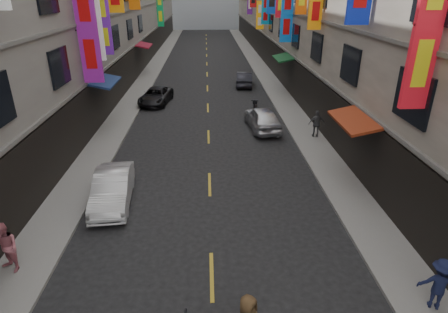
{
  "coord_description": "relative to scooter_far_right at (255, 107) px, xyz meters",
  "views": [
    {
      "loc": [
        -0.04,
        2.9,
        8.18
      ],
      "look_at": [
        0.35,
        11.36,
        4.37
      ],
      "focal_mm": 30.0,
      "sensor_mm": 36.0,
      "label": 1
    }
  ],
  "objects": [
    {
      "name": "pedestrian_lfar",
      "position": [
        -9.62,
        -16.23,
        0.52
      ],
      "size": [
        1.0,
        0.92,
        1.69
      ],
      "primitive_type": "imported",
      "rotation": [
        0.0,
        0.0,
        -0.57
      ],
      "color": "#C26772",
      "rests_on": "sidewalk_left"
    },
    {
      "name": "car_left_mid",
      "position": [
        -7.37,
        -12.08,
        0.23
      ],
      "size": [
        1.77,
        4.17,
        1.34
      ],
      "primitive_type": "imported",
      "rotation": [
        0.0,
        0.0,
        0.09
      ],
      "color": "silver",
      "rests_on": "ground"
    },
    {
      "name": "sidewalk_left",
      "position": [
        -9.37,
        13.35,
        -0.38
      ],
      "size": [
        2.0,
        90.0,
        0.12
      ],
      "primitive_type": "cube",
      "color": "slate",
      "rests_on": "ground"
    },
    {
      "name": "sidewalk_right",
      "position": [
        2.63,
        13.35,
        -0.38
      ],
      "size": [
        2.0,
        90.0,
        0.12
      ],
      "primitive_type": "cube",
      "color": "slate",
      "rests_on": "ground"
    },
    {
      "name": "car_right_far",
      "position": [
        0.03,
        8.12,
        0.21
      ],
      "size": [
        1.79,
        4.06,
        1.3
      ],
      "primitive_type": "imported",
      "rotation": [
        0.0,
        0.0,
        3.03
      ],
      "color": "#25252D",
      "rests_on": "ground"
    },
    {
      "name": "pedestrian_rnear",
      "position": [
        2.76,
        -18.25,
        0.46
      ],
      "size": [
        1.13,
        0.91,
        1.56
      ],
      "primitive_type": "imported",
      "rotation": [
        0.0,
        0.0,
        2.68
      ],
      "color": "#141937",
      "rests_on": "sidewalk_right"
    },
    {
      "name": "lane_markings",
      "position": [
        -3.37,
        10.35,
        -0.44
      ],
      "size": [
        0.12,
        80.2,
        0.01
      ],
      "color": "gold",
      "rests_on": "ground"
    },
    {
      "name": "car_left_far",
      "position": [
        -7.37,
        2.72,
        0.15
      ],
      "size": [
        2.57,
        4.51,
        1.19
      ],
      "primitive_type": "imported",
      "rotation": [
        0.0,
        0.0,
        -0.15
      ],
      "color": "black",
      "rests_on": "ground"
    },
    {
      "name": "scooter_far_right",
      "position": [
        0.0,
        0.0,
        0.0
      ],
      "size": [
        0.61,
        1.79,
        1.14
      ],
      "rotation": [
        0.0,
        0.0,
        2.97
      ],
      "color": "black",
      "rests_on": "ground"
    },
    {
      "name": "pedestrian_rfar",
      "position": [
        3.0,
        -5.21,
        0.48
      ],
      "size": [
        0.98,
        0.61,
        1.6
      ],
      "primitive_type": "imported",
      "rotation": [
        0.0,
        0.0,
        3.06
      ],
      "color": "#4F4F52",
      "rests_on": "sidewalk_right"
    },
    {
      "name": "car_right_mid",
      "position": [
        0.06,
        -3.45,
        0.29
      ],
      "size": [
        2.13,
        4.43,
        1.46
      ],
      "primitive_type": "imported",
      "rotation": [
        0.0,
        0.0,
        3.24
      ],
      "color": "silver",
      "rests_on": "ground"
    },
    {
      "name": "street_awnings",
      "position": [
        -4.63,
        -2.65,
        2.56
      ],
      "size": [
        13.99,
        35.2,
        0.41
      ],
      "color": "#12451D",
      "rests_on": "ground"
    }
  ]
}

